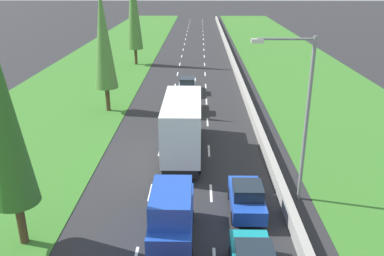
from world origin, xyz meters
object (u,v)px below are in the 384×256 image
white_sedan_centre_lane (187,85)px  poplar_tree_third (133,5)px  white_box_truck_centre_lane (183,124)px  street_light_mast (301,110)px  yellow_hatchback_centre_lane (188,102)px  blue_van_centre_lane (172,216)px  blue_hatchback_right_lane (247,198)px  poplar_tree_nearest (3,118)px  poplar_tree_second (103,39)px

white_sedan_centre_lane → poplar_tree_third: 17.82m
white_box_truck_centre_lane → poplar_tree_third: bearing=104.5°
street_light_mast → yellow_hatchback_centre_lane: bearing=112.2°
blue_van_centre_lane → street_light_mast: bearing=31.9°
white_box_truck_centre_lane → blue_hatchback_right_lane: (3.63, -7.46, -1.35)m
blue_hatchback_right_lane → poplar_tree_nearest: (-10.67, -2.85, 5.35)m
yellow_hatchback_centre_lane → poplar_tree_second: 9.30m
white_box_truck_centre_lane → blue_hatchback_right_lane: 8.40m
white_sedan_centre_lane → street_light_mast: bearing=-73.3°
poplar_tree_second → street_light_mast: 20.71m
yellow_hatchback_centre_lane → street_light_mast: 17.29m
blue_hatchback_right_lane → blue_van_centre_lane: bearing=-144.8°
yellow_hatchback_centre_lane → blue_van_centre_lane: bearing=-90.5°
yellow_hatchback_centre_lane → poplar_tree_nearest: (-7.08, -19.72, 5.35)m
poplar_tree_second → poplar_tree_nearest: bearing=-89.3°
poplar_tree_third → poplar_tree_nearest: bearing=-88.9°
street_light_mast → blue_hatchback_right_lane: bearing=-153.0°
blue_van_centre_lane → yellow_hatchback_centre_lane: 19.53m
blue_van_centre_lane → street_light_mast: 8.55m
white_sedan_centre_lane → street_light_mast: 23.24m
yellow_hatchback_centre_lane → street_light_mast: bearing=-67.8°
yellow_hatchback_centre_lane → poplar_tree_second: size_ratio=0.35×
poplar_tree_second → poplar_tree_third: bearing=91.4°
blue_van_centre_lane → poplar_tree_nearest: bearing=-178.3°
poplar_tree_nearest → poplar_tree_second: (-0.25, 19.75, 0.36)m
white_box_truck_centre_lane → poplar_tree_third: 31.73m
poplar_tree_nearest → poplar_tree_second: bearing=90.7°
blue_van_centre_lane → poplar_tree_third: 41.55m
white_box_truck_centre_lane → poplar_tree_second: poplar_tree_second is taller
poplar_tree_third → white_sedan_centre_lane: bearing=-62.0°
poplar_tree_third → street_light_mast: poplar_tree_third is taller
white_box_truck_centre_lane → white_sedan_centre_lane: size_ratio=2.09×
yellow_hatchback_centre_lane → poplar_tree_nearest: bearing=-109.8°
poplar_tree_second → yellow_hatchback_centre_lane: bearing=-0.2°
poplar_tree_nearest → poplar_tree_third: bearing=91.1°
white_box_truck_centre_lane → yellow_hatchback_centre_lane: 9.51m
blue_van_centre_lane → poplar_tree_third: poplar_tree_third is taller
white_box_truck_centre_lane → white_sedan_centre_lane: bearing=90.6°
blue_van_centre_lane → blue_hatchback_right_lane: size_ratio=1.26×
yellow_hatchback_centre_lane → poplar_tree_third: poplar_tree_third is taller
blue_hatchback_right_lane → white_sedan_centre_lane: bearing=99.3°
blue_van_centre_lane → poplar_tree_nearest: poplar_tree_nearest is taller
yellow_hatchback_centre_lane → poplar_tree_third: bearing=110.7°
blue_van_centre_lane → white_sedan_centre_lane: bearing=90.1°
white_box_truck_centre_lane → poplar_tree_second: size_ratio=0.86×
white_sedan_centre_lane → poplar_tree_second: 11.14m
poplar_tree_nearest → yellow_hatchback_centre_lane: bearing=70.2°
blue_hatchback_right_lane → poplar_tree_third: bearing=106.9°
poplar_tree_second → street_light_mast: poplar_tree_second is taller
white_box_truck_centre_lane → white_sedan_centre_lane: (-0.17, 15.80, -1.37)m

